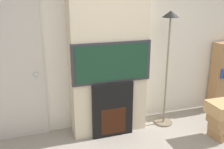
{
  "coord_description": "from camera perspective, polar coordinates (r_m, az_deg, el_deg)",
  "views": [
    {
      "loc": [
        -1.08,
        -1.65,
        2.05
      ],
      "look_at": [
        0.0,
        1.6,
        0.97
      ],
      "focal_mm": 40.0,
      "sensor_mm": 36.0,
      "label": 1
    }
  ],
  "objects": [
    {
      "name": "television",
      "position": [
        3.53,
        0.02,
        2.74
      ],
      "size": [
        1.17,
        0.07,
        0.59
      ],
      "color": "#2D2D33",
      "rests_on": "fireplace"
    },
    {
      "name": "floor_lamp",
      "position": [
        3.95,
        12.77,
        6.02
      ],
      "size": [
        0.3,
        0.3,
        1.84
      ],
      "color": "#726651",
      "rests_on": "ground_plane"
    },
    {
      "name": "fireplace",
      "position": [
        3.79,
        0.01,
        -7.93
      ],
      "size": [
        0.62,
        0.15,
        0.85
      ],
      "color": "black",
      "rests_on": "ground_plane"
    },
    {
      "name": "chimney_breast",
      "position": [
        3.68,
        -1.0,
        6.56
      ],
      "size": [
        1.14,
        0.4,
        2.7
      ],
      "color": "beige",
      "rests_on": "ground_plane"
    },
    {
      "name": "wall_back",
      "position": [
        3.9,
        -2.03,
        7.17
      ],
      "size": [
        6.0,
        0.06,
        2.7
      ],
      "color": "silver",
      "rests_on": "ground_plane"
    },
    {
      "name": "box_stack",
      "position": [
        4.1,
        24.15,
        -9.0
      ],
      "size": [
        0.46,
        0.39,
        0.57
      ],
      "color": "#A37A4C",
      "rests_on": "ground_plane"
    },
    {
      "name": "entry_door",
      "position": [
        3.78,
        -21.38,
        0.32
      ],
      "size": [
        0.81,
        0.09,
        2.02
      ],
      "color": "#BCB7AD",
      "rests_on": "ground_plane"
    },
    {
      "name": "bookshelf",
      "position": [
        5.03,
        24.06,
        -0.39
      ],
      "size": [
        0.44,
        0.26,
        1.26
      ],
      "color": "#997047",
      "rests_on": "ground_plane"
    }
  ]
}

